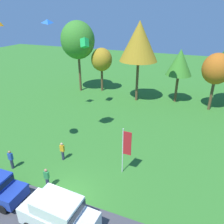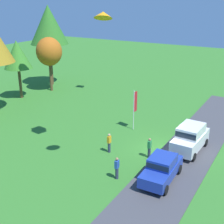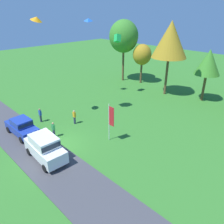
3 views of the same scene
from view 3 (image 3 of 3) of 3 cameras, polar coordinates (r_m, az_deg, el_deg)
ground_plane at (r=22.54m, az=-13.25°, el=-8.25°), size 120.00×120.00×0.00m
pavement_strip at (r=21.71m, az=-18.21°, el=-10.29°), size 36.00×4.40×0.06m
car_sedan_near_entrance at (r=24.87m, az=-22.51°, el=-3.47°), size 4.45×2.05×1.84m
car_suv_by_flagpole at (r=20.20m, az=-17.12°, el=-8.68°), size 4.68×2.21×2.28m
person_on_lawn at (r=27.07m, az=-18.21°, el=-0.78°), size 0.36×0.24×1.71m
person_beside_suv at (r=25.66m, az=-9.79°, el=-1.27°), size 0.36×0.24×1.71m
person_watching_sky at (r=23.51m, az=-15.02°, el=-4.46°), size 0.36×0.24×1.71m
tree_far_right at (r=40.15m, az=3.07°, el=19.11°), size 5.05×5.05×10.67m
tree_left_of_center at (r=39.44m, az=7.88°, el=14.58°), size 3.22×3.22×6.80m
tree_center_back at (r=33.80m, az=15.00°, el=17.79°), size 5.13×5.13×10.83m
tree_right_of_center at (r=33.36m, az=23.89°, el=11.77°), size 3.49×3.49×7.36m
flag_banner at (r=21.28m, az=-0.36°, el=-1.72°), size 0.71×0.08×4.01m
kite_delta_over_trees at (r=24.97m, az=-19.16°, el=22.04°), size 1.60×1.56×0.76m
kite_diamond_near_flag at (r=31.78m, az=-6.21°, el=22.85°), size 1.24×1.23×0.56m
kite_box_high_right at (r=32.09m, az=1.44°, el=18.71°), size 1.07×1.10×1.32m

